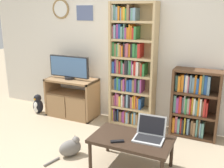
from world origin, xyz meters
TOP-DOWN VIEW (x-y plane):
  - wall_back at (-0.01, 1.91)m, footprint 5.64×0.09m
  - tv_stand at (-0.94, 1.60)m, footprint 0.92×0.48m
  - television at (-0.97, 1.60)m, footprint 0.78×0.18m
  - bookshelf_tall at (0.16, 1.74)m, footprint 0.75×0.28m
  - bookshelf_short at (1.19, 1.73)m, footprint 0.70×0.30m
  - coffee_table at (0.66, 0.49)m, footprint 0.98×0.57m
  - laptop at (0.86, 0.58)m, footprint 0.37×0.31m
  - remote_near_laptop at (0.54, 0.33)m, footprint 0.16×0.12m
  - cat at (-0.19, 0.42)m, footprint 0.33×0.55m
  - penguin_figurine at (-1.61, 1.44)m, footprint 0.20×0.18m

SIDE VIEW (x-z plane):
  - cat at x=-0.19m, z-range -0.02..0.25m
  - penguin_figurine at x=-1.61m, z-range -0.02..0.35m
  - tv_stand at x=-0.94m, z-range 0.00..0.71m
  - coffee_table at x=0.66m, z-range 0.16..0.57m
  - remote_near_laptop at x=0.54m, z-range 0.41..0.43m
  - laptop at x=0.86m, z-range 0.34..0.61m
  - bookshelf_short at x=1.19m, z-range -0.01..1.05m
  - television at x=-0.97m, z-range 0.71..1.13m
  - bookshelf_tall at x=0.16m, z-range -0.05..1.99m
  - wall_back at x=-0.01m, z-range 0.01..2.61m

